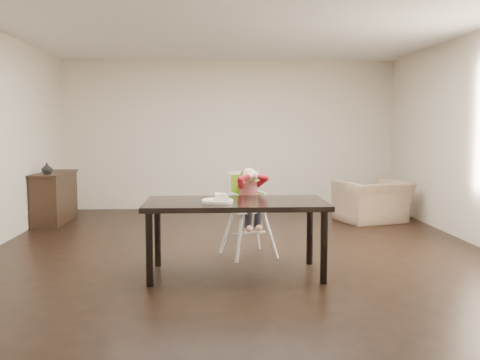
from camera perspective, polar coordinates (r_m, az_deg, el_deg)
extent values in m
plane|color=black|center=(6.44, -0.12, -7.67)|extent=(7.00, 7.00, 0.00)
cube|color=beige|center=(9.77, -1.14, 4.82)|extent=(6.00, 0.02, 2.70)
cube|color=beige|center=(2.78, 3.43, 2.99)|extent=(6.00, 0.02, 2.70)
cube|color=white|center=(6.39, -0.13, 16.61)|extent=(6.00, 7.00, 0.02)
cube|color=black|center=(5.34, -0.46, -2.51)|extent=(1.80, 0.90, 0.05)
cylinder|color=black|center=(5.07, -9.64, -7.33)|extent=(0.07, 0.07, 0.70)
cylinder|color=black|center=(5.15, 8.95, -7.13)|extent=(0.07, 0.07, 0.70)
cylinder|color=black|center=(5.79, -8.79, -5.70)|extent=(0.07, 0.07, 0.70)
cylinder|color=black|center=(5.86, 7.46, -5.56)|extent=(0.07, 0.07, 0.70)
cylinder|color=white|center=(5.96, -0.08, -6.10)|extent=(0.05, 0.05, 0.54)
cylinder|color=white|center=(6.11, 3.30, -5.81)|extent=(0.05, 0.05, 0.54)
cylinder|color=white|center=(6.31, -1.42, -5.44)|extent=(0.05, 0.05, 0.54)
cylinder|color=white|center=(6.46, 1.80, -5.19)|extent=(0.05, 0.05, 0.54)
cube|color=white|center=(6.16, 0.91, -3.16)|extent=(0.48, 0.46, 0.05)
cube|color=#83D01A|center=(6.15, 0.91, -2.85)|extent=(0.39, 0.38, 0.03)
cube|color=white|center=(6.27, 0.37, -0.96)|extent=(0.38, 0.17, 0.41)
cube|color=#83D01A|center=(6.24, 0.47, -1.07)|extent=(0.32, 0.13, 0.37)
cube|color=black|center=(6.15, 0.19, -1.17)|extent=(0.09, 0.17, 0.02)
cube|color=black|center=(6.20, 1.27, -1.12)|extent=(0.09, 0.17, 0.02)
cylinder|color=#AD1316|center=(6.13, 0.91, -1.51)|extent=(0.28, 0.28, 0.26)
sphere|color=beige|center=(6.09, 0.98, 0.46)|extent=(0.22, 0.22, 0.17)
ellipsoid|color=brown|center=(6.11, 0.89, 0.66)|extent=(0.22, 0.22, 0.13)
sphere|color=beige|center=(6.00, 1.03, 0.42)|extent=(0.10, 0.10, 0.08)
sphere|color=beige|center=(6.02, 1.63, 0.44)|extent=(0.10, 0.10, 0.08)
cylinder|color=white|center=(5.21, -2.43, -2.31)|extent=(0.32, 0.32, 0.02)
torus|color=white|center=(5.21, -2.43, -2.17)|extent=(0.32, 0.32, 0.02)
imported|color=#9A7E62|center=(8.65, 13.93, -1.49)|extent=(1.15, 0.93, 0.88)
cube|color=black|center=(8.84, -19.16, -1.86)|extent=(0.40, 1.20, 0.76)
cube|color=black|center=(8.80, -19.24, 0.69)|extent=(0.44, 1.26, 0.03)
imported|color=#99999E|center=(8.48, -19.89, 1.15)|extent=(0.22, 0.22, 0.16)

